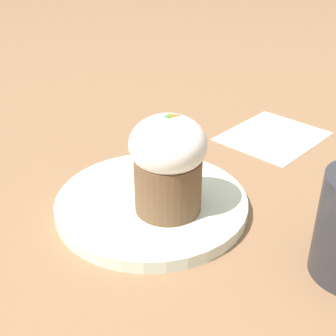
% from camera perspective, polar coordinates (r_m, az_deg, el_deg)
% --- Properties ---
extents(ground_plane, '(4.00, 4.00, 0.00)m').
position_cam_1_polar(ground_plane, '(0.56, -2.00, -4.99)').
color(ground_plane, '#846042').
extents(dessert_plate, '(0.22, 0.22, 0.01)m').
position_cam_1_polar(dessert_plate, '(0.55, -2.01, -4.35)').
color(dessert_plate, silver).
rests_on(dessert_plate, ground_plane).
extents(carrot_cake, '(0.08, 0.08, 0.11)m').
position_cam_1_polar(carrot_cake, '(0.50, 0.00, 0.67)').
color(carrot_cake, brown).
rests_on(carrot_cake, dessert_plate).
extents(spoon, '(0.09, 0.13, 0.01)m').
position_cam_1_polar(spoon, '(0.53, -2.69, -4.46)').
color(spoon, '#B7B7BC').
rests_on(spoon, dessert_plate).
extents(paper_napkin, '(0.18, 0.16, 0.00)m').
position_cam_1_polar(paper_napkin, '(0.74, 12.67, 3.83)').
color(paper_napkin, white).
rests_on(paper_napkin, ground_plane).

